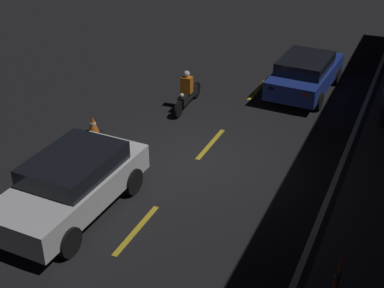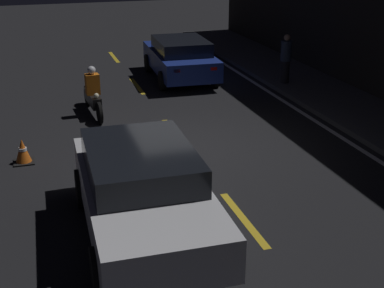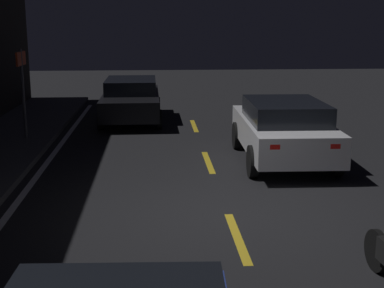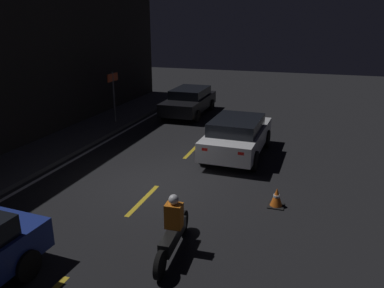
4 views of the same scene
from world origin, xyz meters
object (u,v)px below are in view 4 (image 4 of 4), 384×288
object	(u,v)px
motorcycle	(173,231)
shop_sign	(113,87)
van_black	(189,101)
traffic_cone_near	(277,197)
sedan_white	(237,135)

from	to	relation	value
motorcycle	shop_sign	bearing A→B (deg)	32.03
shop_sign	van_black	bearing A→B (deg)	-41.46
van_black	motorcycle	distance (m)	12.70
motorcycle	shop_sign	size ratio (longest dim) A/B	0.94
motorcycle	traffic_cone_near	size ratio (longest dim) A/B	4.19
shop_sign	motorcycle	bearing A→B (deg)	-144.33
sedan_white	traffic_cone_near	xyz separation A→B (m)	(-3.64, -1.86, -0.54)
van_black	sedan_white	bearing A→B (deg)	33.51
motorcycle	traffic_cone_near	world-z (taller)	motorcycle
traffic_cone_near	shop_sign	bearing A→B (deg)	53.75
van_black	traffic_cone_near	world-z (taller)	van_black
motorcycle	sedan_white	bearing A→B (deg)	-3.93
van_black	traffic_cone_near	size ratio (longest dim) A/B	8.30
sedan_white	motorcycle	xyz separation A→B (m)	(-6.53, 0.03, -0.26)
traffic_cone_near	van_black	bearing A→B (deg)	31.31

